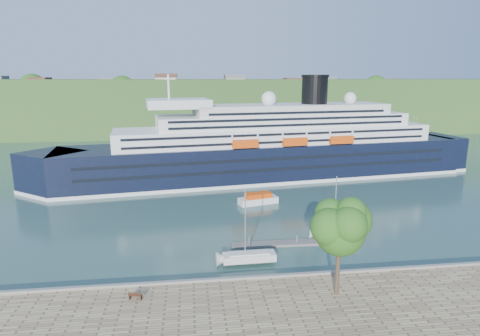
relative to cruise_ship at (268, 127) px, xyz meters
name	(u,v)px	position (x,y,z in m)	size (l,w,h in m)	color
ground	(282,283)	(-8.52, -52.53, -12.70)	(400.00, 400.00, 0.00)	#2B4E47
far_hillside	(212,106)	(-8.52, 92.47, -0.70)	(400.00, 50.00, 24.00)	#325622
quay_coping	(282,275)	(-8.52, -52.73, -11.55)	(220.00, 0.50, 0.30)	slate
cruise_ship	(268,127)	(0.00, 0.00, 0.00)	(113.11, 16.47, 25.40)	black
park_bench	(135,295)	(-25.51, -55.69, -11.21)	(1.51, 0.62, 0.97)	#412012
promenade_tree	(339,243)	(-3.40, -57.28, -5.65)	(7.30, 7.30, 12.09)	#255616
floating_pontoon	(285,243)	(-5.37, -41.14, -12.52)	(16.32, 1.99, 0.36)	slate
sailboat_white_near	(249,229)	(-11.70, -46.93, -7.61)	(7.87, 2.19, 10.17)	silver
sailboat_white_far	(339,210)	(3.00, -40.50, -7.85)	(7.51, 2.09, 9.70)	silver
tender_launch	(258,198)	(-5.99, -20.68, -11.61)	(7.92, 2.71, 2.19)	#DE480D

